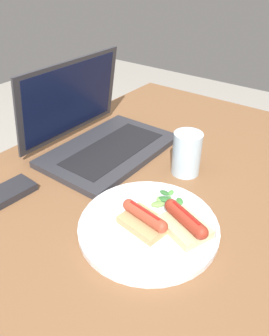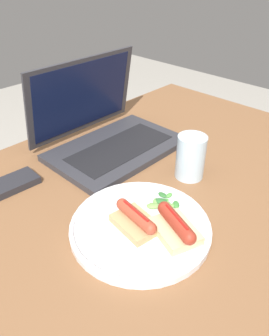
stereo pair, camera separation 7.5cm
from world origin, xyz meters
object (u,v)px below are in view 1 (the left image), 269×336
laptop (98,135)px  external_drive (9,192)px  plate (148,225)px  drinking_glass (187,154)px

laptop → external_drive: (-0.29, 0.02, -0.04)m
plate → external_drive: 0.34m
plate → laptop: bearing=58.5°
laptop → plate: laptop is taller
drinking_glass → external_drive: (-0.33, 0.28, -0.05)m
drinking_glass → external_drive: size_ratio=0.94×
laptop → drinking_glass: size_ratio=3.30×
plate → drinking_glass: bearing=10.9°
drinking_glass → laptop: bearing=99.5°
plate → external_drive: (-0.10, 0.32, -0.00)m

